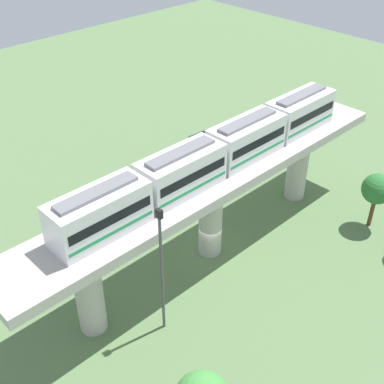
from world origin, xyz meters
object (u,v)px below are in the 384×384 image
(train, at_px, (215,155))
(signal_post, at_px, (162,267))
(parked_car_orange, at_px, (195,184))
(parked_car_blue, at_px, (58,258))
(parked_car_silver, at_px, (202,144))
(tree_near_viaduct, at_px, (377,189))

(train, bearing_deg, signal_post, 112.01)
(parked_car_orange, relative_size, signal_post, 0.41)
(parked_car_blue, bearing_deg, parked_car_silver, -83.12)
(parked_car_blue, bearing_deg, tree_near_viaduct, -129.82)
(parked_car_silver, xyz_separation_m, tree_near_viaduct, (-19.98, -1.22, 3.10))
(parked_car_blue, height_order, parked_car_silver, same)
(train, xyz_separation_m, signal_post, (-3.40, 8.41, -3.51))
(parked_car_blue, xyz_separation_m, signal_post, (-10.56, -1.96, 4.88))
(parked_car_blue, relative_size, parked_car_silver, 1.02)
(parked_car_silver, bearing_deg, signal_post, 132.40)
(signal_post, bearing_deg, tree_near_viaduct, -100.92)
(parked_car_silver, height_order, signal_post, signal_post)
(parked_car_blue, distance_m, tree_near_viaduct, 27.22)
(parked_car_blue, height_order, signal_post, signal_post)
(parked_car_orange, distance_m, parked_car_silver, 8.05)
(train, relative_size, parked_car_silver, 6.39)
(parked_car_silver, bearing_deg, parked_car_blue, 107.32)
(train, distance_m, parked_car_orange, 12.25)
(train, distance_m, parked_car_silver, 18.81)
(parked_car_orange, xyz_separation_m, tree_near_viaduct, (-14.74, -7.33, 3.10))
(parked_car_orange, bearing_deg, train, 144.18)
(parked_car_blue, height_order, parked_car_orange, same)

